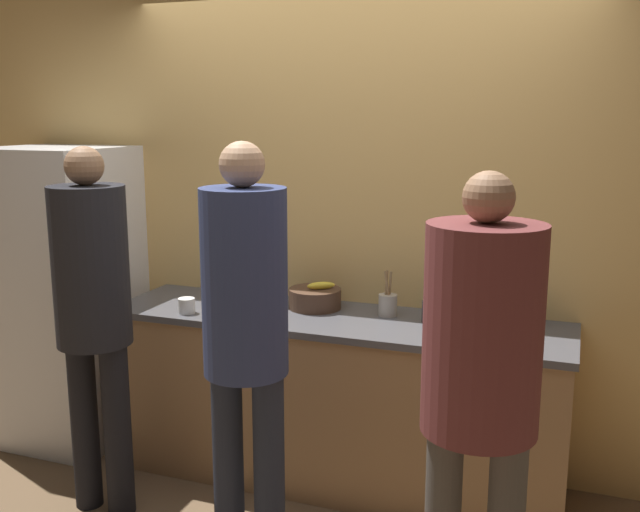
# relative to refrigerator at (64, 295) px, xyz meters

# --- Properties ---
(ground_plane) EXTENTS (14.00, 14.00, 0.00)m
(ground_plane) POSITION_rel_refrigerator_xyz_m (1.65, -0.32, -0.86)
(ground_plane) COLOR brown
(wall_back) EXTENTS (5.20, 0.06, 2.60)m
(wall_back) POSITION_rel_refrigerator_xyz_m (1.65, 0.37, 0.44)
(wall_back) COLOR #E0B266
(wall_back) RESTS_ON ground_plane
(counter) EXTENTS (2.35, 0.67, 0.89)m
(counter) POSITION_rel_refrigerator_xyz_m (1.65, 0.05, -0.41)
(counter) COLOR #9E754C
(counter) RESTS_ON ground_plane
(refrigerator) EXTENTS (0.72, 0.72, 1.71)m
(refrigerator) POSITION_rel_refrigerator_xyz_m (0.00, 0.00, 0.00)
(refrigerator) COLOR white
(refrigerator) RESTS_ON ground_plane
(person_left) EXTENTS (0.34, 0.34, 1.75)m
(person_left) POSITION_rel_refrigerator_xyz_m (0.71, -0.63, 0.19)
(person_left) COLOR black
(person_left) RESTS_ON ground_plane
(person_center) EXTENTS (0.34, 0.34, 1.79)m
(person_center) POSITION_rel_refrigerator_xyz_m (1.56, -0.78, 0.21)
(person_center) COLOR #232838
(person_center) RESTS_ON ground_plane
(person_right) EXTENTS (0.40, 0.40, 1.72)m
(person_right) POSITION_rel_refrigerator_xyz_m (2.51, -0.92, 0.20)
(person_right) COLOR #4C4742
(person_right) RESTS_ON ground_plane
(fruit_bowl) EXTENTS (0.28, 0.28, 0.14)m
(fruit_bowl) POSITION_rel_refrigerator_xyz_m (1.51, 0.15, 0.08)
(fruit_bowl) COLOR #4C3323
(fruit_bowl) RESTS_ON counter
(utensil_crock) EXTENTS (0.10, 0.10, 0.23)m
(utensil_crock) POSITION_rel_refrigerator_xyz_m (1.91, 0.14, 0.09)
(utensil_crock) COLOR #ADA393
(utensil_crock) RESTS_ON counter
(bottle_clear) EXTENTS (0.06, 0.06, 0.15)m
(bottle_clear) POSITION_rel_refrigerator_xyz_m (2.45, 0.28, 0.09)
(bottle_clear) COLOR silver
(bottle_clear) RESTS_ON counter
(bottle_dark) EXTENTS (0.07, 0.07, 0.15)m
(bottle_dark) POSITION_rel_refrigerator_xyz_m (2.13, 0.10, 0.09)
(bottle_dark) COLOR #333338
(bottle_dark) RESTS_ON counter
(cup_white) EXTENTS (0.09, 0.09, 0.08)m
(cup_white) POSITION_rel_refrigerator_xyz_m (0.92, -0.17, 0.07)
(cup_white) COLOR white
(cup_white) RESTS_ON counter
(cup_blue) EXTENTS (0.08, 0.08, 0.10)m
(cup_blue) POSITION_rel_refrigerator_xyz_m (2.58, 0.22, 0.08)
(cup_blue) COLOR #335184
(cup_blue) RESTS_ON counter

